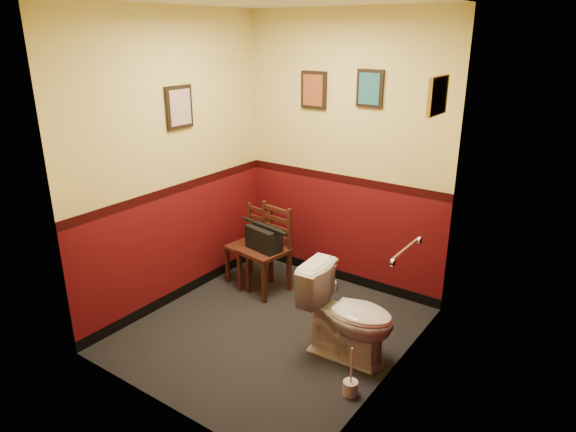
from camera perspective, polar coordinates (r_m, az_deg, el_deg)
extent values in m
cube|color=black|center=(4.65, -1.82, -12.55)|extent=(2.20, 2.40, 0.00)
cube|color=#550C10|center=(5.06, 6.24, 6.74)|extent=(2.20, 0.00, 2.70)
cube|color=#550C10|center=(3.26, -14.83, -1.32)|extent=(2.20, 0.00, 2.70)
cube|color=#550C10|center=(4.81, -12.60, 5.67)|extent=(0.00, 2.40, 2.70)
cube|color=#550C10|center=(3.56, 12.26, 0.70)|extent=(0.00, 2.40, 2.70)
cylinder|color=silver|center=(3.93, 12.83, -3.73)|extent=(0.03, 0.50, 0.03)
cylinder|color=silver|center=(3.71, 11.60, -5.09)|extent=(0.02, 0.06, 0.06)
cylinder|color=silver|center=(4.14, 14.43, -2.63)|extent=(0.02, 0.06, 0.06)
cube|color=black|center=(5.12, 2.88, 13.80)|extent=(0.28, 0.03, 0.36)
cube|color=brown|center=(5.11, 2.77, 13.79)|extent=(0.22, 0.01, 0.30)
cube|color=black|center=(4.82, 9.10, 13.80)|extent=(0.26, 0.03, 0.34)
cube|color=#216069|center=(4.81, 9.00, 13.79)|extent=(0.20, 0.01, 0.28)
cube|color=black|center=(4.77, -12.01, 11.73)|extent=(0.03, 0.30, 0.38)
cube|color=tan|center=(4.75, -11.87, 11.72)|extent=(0.01, 0.24, 0.31)
cube|color=olive|center=(3.96, 16.32, 12.72)|extent=(0.03, 0.34, 0.28)
cube|color=tan|center=(3.97, 16.08, 12.75)|extent=(0.01, 0.28, 0.22)
imported|color=white|center=(4.16, 6.67, -10.88)|extent=(0.79, 0.47, 0.75)
cylinder|color=silver|center=(3.95, 6.94, -18.44)|extent=(0.11, 0.11, 0.11)
cylinder|color=silver|center=(3.83, 7.06, -16.29)|extent=(0.01, 0.01, 0.31)
cube|color=#552619|center=(5.29, -4.37, -3.44)|extent=(0.42, 0.42, 0.04)
cube|color=#552619|center=(5.39, -6.73, -5.41)|extent=(0.04, 0.04, 0.40)
cube|color=#552619|center=(5.58, -4.23, -4.40)|extent=(0.04, 0.04, 0.40)
cube|color=#552619|center=(5.17, -4.42, -6.47)|extent=(0.04, 0.04, 0.40)
cube|color=#552619|center=(5.37, -1.90, -5.37)|extent=(0.04, 0.04, 0.40)
cube|color=#552619|center=(5.43, -4.30, -0.55)|extent=(0.04, 0.04, 0.40)
cube|color=#552619|center=(5.22, -1.91, -1.39)|extent=(0.04, 0.04, 0.40)
cube|color=#552619|center=(5.36, -3.11, -2.07)|extent=(0.30, 0.06, 0.04)
cube|color=#552619|center=(5.33, -3.13, -1.18)|extent=(0.30, 0.06, 0.04)
cube|color=#552619|center=(5.30, -3.14, -0.29)|extent=(0.30, 0.06, 0.04)
cube|color=#552619|center=(5.27, -3.16, 0.62)|extent=(0.30, 0.06, 0.04)
cube|color=#552619|center=(5.10, -2.66, -3.91)|extent=(0.46, 0.46, 0.04)
cube|color=#552619|center=(5.20, -5.37, -6.13)|extent=(0.04, 0.04, 0.44)
cube|color=#552619|center=(5.41, -2.58, -4.97)|extent=(0.04, 0.04, 0.44)
cube|color=#552619|center=(4.97, -2.68, -7.37)|extent=(0.04, 0.04, 0.44)
cube|color=#552619|center=(5.19, 0.12, -6.09)|extent=(0.04, 0.04, 0.44)
cube|color=#552619|center=(5.24, -2.61, -0.62)|extent=(0.04, 0.04, 0.44)
cube|color=#552619|center=(5.01, 0.16, -1.58)|extent=(0.04, 0.04, 0.44)
cube|color=#552619|center=(5.17, -1.25, -2.34)|extent=(0.33, 0.07, 0.04)
cube|color=#552619|center=(5.14, -1.25, -1.34)|extent=(0.33, 0.07, 0.04)
cube|color=#552619|center=(5.10, -1.26, -0.32)|extent=(0.33, 0.07, 0.04)
cube|color=#552619|center=(5.07, -1.27, 0.71)|extent=(0.33, 0.07, 0.04)
cube|color=black|center=(5.04, -2.69, -2.53)|extent=(0.39, 0.25, 0.23)
cylinder|color=black|center=(4.99, -2.71, -1.09)|extent=(0.32, 0.09, 0.03)
cylinder|color=silver|center=(5.34, 3.86, -7.42)|extent=(0.10, 0.10, 0.09)
cylinder|color=silver|center=(5.29, 4.87, -7.72)|extent=(0.10, 0.10, 0.09)
cylinder|color=silver|center=(5.27, 4.34, -6.74)|extent=(0.10, 0.10, 0.09)
cylinder|color=silver|center=(5.22, 4.26, -5.93)|extent=(0.10, 0.10, 0.09)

